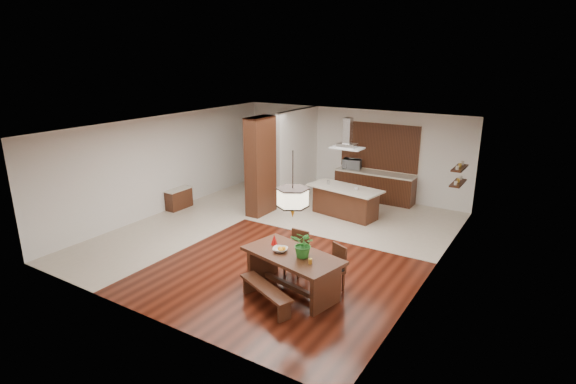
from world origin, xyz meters
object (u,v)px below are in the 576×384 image
Objects in this scene: dining_table at (293,264)px; dining_chair_right at (332,269)px; island_cup at (356,189)px; dining_chair_left at (296,253)px; pendant_lantern at (293,185)px; dining_bench at (266,296)px; foliage_plant at (304,244)px; kitchen_island at (345,201)px; fruit_bowl at (280,250)px; range_hood at (348,133)px; microwave at (352,164)px; hallway_console at (179,199)px.

dining_table is 2.30× the size of dining_chair_right.
dining_chair_right is 8.57× the size of island_cup.
dining_chair_left reaches higher than dining_chair_right.
pendant_lantern is (0.36, -0.71, 1.76)m from dining_chair_left.
dining_bench is 2.62× the size of foliage_plant.
foliage_plant is 4.63m from island_cup.
kitchen_island reaches higher than dining_table.
foliage_plant is 0.58m from fruit_bowl.
range_hood is (-1.02, 4.64, 1.85)m from dining_table.
microwave is at bearing 118.42° from kitchen_island.
dining_table is 1.63m from pendant_lantern.
foliage_plant is 5.01m from range_hood.
range_hood is at bearing 163.37° from island_cup.
pendant_lantern is 0.57× the size of kitchen_island.
dining_table is at bearing -68.33° from kitchen_island.
pendant_lantern reaches higher than dining_chair_left.
dining_table is 0.95× the size of kitchen_island.
foliage_plant is 0.24× the size of kitchen_island.
fruit_bowl is at bearing -125.54° from dining_chair_right.
hallway_console is at bearing -158.40° from island_cup.
kitchen_island is at bearing 136.06° from dining_chair_right.
kitchen_island is (4.65, 2.10, 0.14)m from hallway_console.
dining_chair_right is (6.30, -2.04, 0.16)m from hallway_console.
dining_chair_left is 8.71× the size of island_cup.
microwave reaches higher than dining_chair_right.
hallway_console is 7.98× the size of island_cup.
island_cup is at bearing -74.32° from microwave.
hallway_console is 6.62m from dining_chair_right.
fruit_bowl is (5.40, -2.56, 0.56)m from hallway_console.
dining_table is (5.67, -2.53, 0.30)m from hallway_console.
hallway_console is 0.67× the size of pendant_lantern.
range_hood is at bearing 101.06° from dining_chair_left.
range_hood reaches higher than kitchen_island.
pendant_lantern reaches higher than dining_bench.
dining_chair_right is 4.89m from range_hood.
dining_chair_right is 4.25m from island_cup.
dining_table is 7.37× the size of fruit_bowl.
dining_chair_left is at bearing -71.12° from kitchen_island.
dining_table is 19.73× the size of island_cup.
pendant_lantern is 4.75m from range_hood.
microwave is (3.98, 4.02, 0.80)m from hallway_console.
foliage_plant is 4.86m from kitchen_island.
pendant_lantern is 1.46× the size of range_hood.
foliage_plant is (0.26, -0.01, 0.49)m from dining_table.
range_hood is at bearing 99.21° from dining_bench.
dining_chair_right is 1.58× the size of microwave.
kitchen_island is at bearing 99.22° from dining_bench.
hallway_console reaches higher than dining_bench.
pendant_lantern is at bearing -77.54° from range_hood.
pendant_lantern is 5.07m from kitchen_island.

